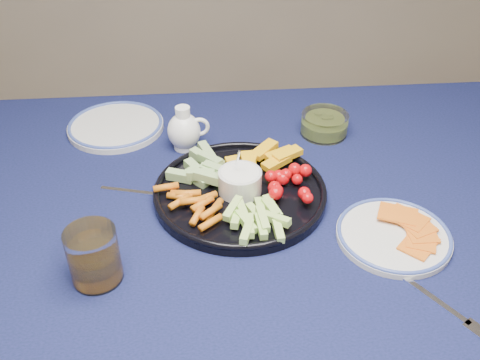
{
  "coord_description": "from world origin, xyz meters",
  "views": [
    {
      "loc": [
        -0.07,
        -0.76,
        1.4
      ],
      "look_at": [
        0.0,
        0.07,
        0.79
      ],
      "focal_mm": 40.0,
      "sensor_mm": 36.0,
      "label": 1
    }
  ],
  "objects": [
    {
      "name": "fork_left",
      "position": [
        -0.19,
        0.1,
        0.75
      ],
      "size": [
        0.15,
        0.05,
        0.0
      ],
      "color": "white",
      "rests_on": "dining_table"
    },
    {
      "name": "creamer_pitcher",
      "position": [
        -0.1,
        0.26,
        0.79
      ],
      "size": [
        0.09,
        0.07,
        0.1
      ],
      "color": "white",
      "rests_on": "dining_table"
    },
    {
      "name": "fork_right",
      "position": [
        0.3,
        -0.23,
        0.75
      ],
      "size": [
        0.1,
        0.15,
        0.0
      ],
      "color": "white",
      "rests_on": "dining_table"
    },
    {
      "name": "side_plate_extra",
      "position": [
        -0.27,
        0.36,
        0.76
      ],
      "size": [
        0.22,
        0.22,
        0.02
      ],
      "color": "silver",
      "rests_on": "dining_table"
    },
    {
      "name": "crudite_platter",
      "position": [
        -0.0,
        0.07,
        0.77
      ],
      "size": [
        0.34,
        0.34,
        0.11
      ],
      "color": "black",
      "rests_on": "dining_table"
    },
    {
      "name": "pickle_bowl",
      "position": [
        0.22,
        0.3,
        0.77
      ],
      "size": [
        0.11,
        0.11,
        0.05
      ],
      "color": "white",
      "rests_on": "dining_table"
    },
    {
      "name": "juice_tumbler",
      "position": [
        -0.25,
        -0.12,
        0.79
      ],
      "size": [
        0.08,
        0.08,
        0.1
      ],
      "color": "white",
      "rests_on": "dining_table"
    },
    {
      "name": "dining_table",
      "position": [
        0.0,
        0.0,
        0.66
      ],
      "size": [
        1.67,
        1.07,
        0.75
      ],
      "color": "#452B17",
      "rests_on": "ground"
    },
    {
      "name": "cheese_plate",
      "position": [
        0.27,
        -0.07,
        0.76
      ],
      "size": [
        0.2,
        0.2,
        0.02
      ],
      "color": "silver",
      "rests_on": "dining_table"
    }
  ]
}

